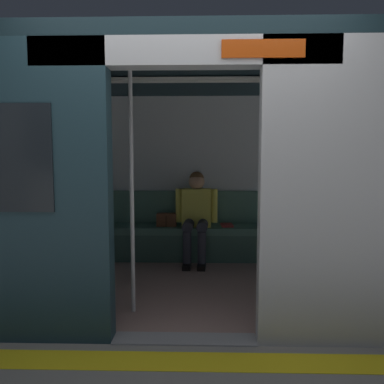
{
  "coord_description": "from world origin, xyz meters",
  "views": [
    {
      "loc": [
        -0.13,
        2.68,
        1.37
      ],
      "look_at": [
        -0.02,
        -1.23,
        1.0
      ],
      "focal_mm": 34.86,
      "sensor_mm": 36.0,
      "label": 1
    }
  ],
  "objects": [
    {
      "name": "ground_plane",
      "position": [
        0.0,
        0.0,
        0.0
      ],
      "size": [
        60.0,
        60.0,
        0.0
      ],
      "primitive_type": "plane",
      "color": "gray"
    },
    {
      "name": "platform_edge_strip",
      "position": [
        0.0,
        0.3,
        0.0
      ],
      "size": [
        8.0,
        0.24,
        0.01
      ],
      "primitive_type": "cube",
      "color": "yellow",
      "rests_on": "ground_plane"
    },
    {
      "name": "train_car",
      "position": [
        0.08,
        -1.19,
        1.53
      ],
      "size": [
        6.4,
        2.7,
        2.31
      ],
      "color": "silver",
      "rests_on": "ground_plane"
    },
    {
      "name": "bench_seat",
      "position": [
        0.0,
        -2.19,
        0.34
      ],
      "size": [
        3.16,
        0.44,
        0.45
      ],
      "color": "#4C7566",
      "rests_on": "ground_plane"
    },
    {
      "name": "person_seated",
      "position": [
        -0.05,
        -2.14,
        0.67
      ],
      "size": [
        0.55,
        0.69,
        1.18
      ],
      "color": "#D8CC4C",
      "rests_on": "ground_plane"
    },
    {
      "name": "handbag",
      "position": [
        0.34,
        -2.22,
        0.53
      ],
      "size": [
        0.26,
        0.15,
        0.17
      ],
      "color": "brown",
      "rests_on": "bench_seat"
    },
    {
      "name": "book",
      "position": [
        -0.46,
        -2.23,
        0.46
      ],
      "size": [
        0.16,
        0.23,
        0.03
      ],
      "primitive_type": "cube",
      "rotation": [
        0.0,
        0.0,
        0.07
      ],
      "color": "#B22D2D",
      "rests_on": "bench_seat"
    },
    {
      "name": "grab_pole_door",
      "position": [
        0.48,
        -0.5,
        1.09
      ],
      "size": [
        0.04,
        0.04,
        2.17
      ],
      "primitive_type": "cylinder",
      "color": "silver",
      "rests_on": "ground_plane"
    }
  ]
}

